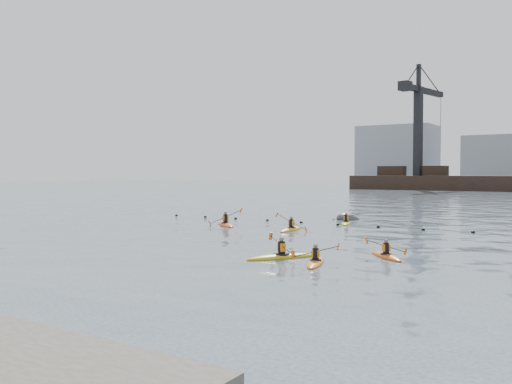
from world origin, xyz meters
TOP-DOWN VIEW (x-y plane):
  - ground at (0.00, 0.00)m, footprint 400.00×400.00m
  - float_line at (-0.50, 22.53)m, footprint 33.24×0.73m
  - kayaker_0 at (3.97, 7.04)m, footprint 1.88×2.89m
  - kayaker_1 at (2.12, 7.48)m, footprint 2.34×3.14m
  - kayaker_2 at (-8.49, 17.95)m, footprint 3.12×2.81m
  - kayaker_3 at (-3.11, 17.72)m, footprint 2.21×3.22m
  - kayaker_4 at (5.79, 10.21)m, footprint 2.37×2.44m
  - kayaker_5 at (-1.94, 23.70)m, footprint 1.90×2.94m
  - mooring_buoy at (-3.15, 26.97)m, footprint 2.34×2.42m

SIDE VIEW (x-z plane):
  - ground at x=0.00m, z-range 0.00..0.00m
  - mooring_buoy at x=-3.15m, z-range -0.70..0.70m
  - float_line at x=-0.50m, z-range -0.09..0.15m
  - kayaker_4 at x=5.79m, z-range -0.42..0.60m
  - kayaker_0 at x=3.97m, z-range -0.41..0.58m
  - kayaker_5 at x=-1.94m, z-range -0.41..0.59m
  - kayaker_3 at x=-3.11m, z-range -0.53..0.72m
  - kayaker_1 at x=2.12m, z-range -0.47..0.68m
  - kayaker_2 at x=-8.49m, z-range -0.56..0.77m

